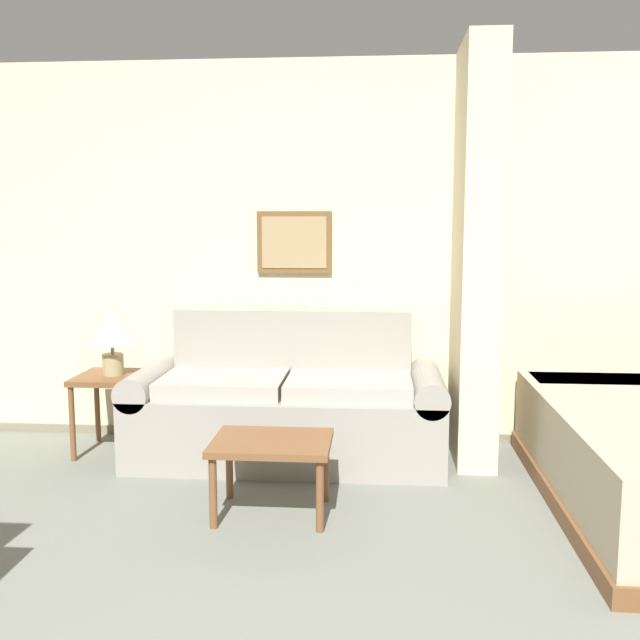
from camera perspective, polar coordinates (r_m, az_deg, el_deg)
name	(u,v)px	position (r m, az deg, el deg)	size (l,w,h in m)	color
wall_back	(323,255)	(4.95, 0.26, 5.26)	(7.65, 0.16, 2.60)	beige
wall_partition_pillar	(476,257)	(4.58, 12.38, 4.94)	(0.24, 0.68, 2.60)	beige
couch	(288,406)	(4.65, -2.58, -6.91)	(1.99, 0.84, 0.93)	gray
coffee_table	(272,450)	(3.76, -3.88, -10.31)	(0.61, 0.48, 0.40)	brown
side_table	(114,387)	(4.91, -16.15, -5.15)	(0.47, 0.47, 0.52)	brown
table_lamp	(112,334)	(4.84, -16.31, -1.09)	(0.29, 0.29, 0.40)	tan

